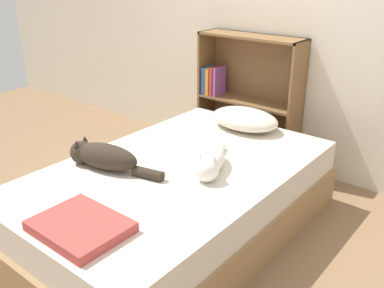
{
  "coord_description": "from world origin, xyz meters",
  "views": [
    {
      "loc": [
        1.56,
        -1.76,
        1.63
      ],
      "look_at": [
        0.0,
        0.15,
        0.58
      ],
      "focal_mm": 40.0,
      "sensor_mm": 36.0,
      "label": 1
    }
  ],
  "objects_px": {
    "cat_light": "(211,162)",
    "bookshelf": "(248,98)",
    "bed": "(177,201)",
    "cat_dark": "(103,156)",
    "pillow": "(245,119)"
  },
  "relations": [
    {
      "from": "bookshelf",
      "to": "cat_dark",
      "type": "bearing_deg",
      "value": -91.45
    },
    {
      "from": "bed",
      "to": "pillow",
      "type": "distance_m",
      "value": 0.88
    },
    {
      "from": "bed",
      "to": "pillow",
      "type": "relative_size",
      "value": 3.88
    },
    {
      "from": "bed",
      "to": "bookshelf",
      "type": "bearing_deg",
      "value": 103.01
    },
    {
      "from": "pillow",
      "to": "bookshelf",
      "type": "distance_m",
      "value": 0.53
    },
    {
      "from": "cat_light",
      "to": "bookshelf",
      "type": "relative_size",
      "value": 0.47
    },
    {
      "from": "cat_dark",
      "to": "bookshelf",
      "type": "distance_m",
      "value": 1.56
    },
    {
      "from": "pillow",
      "to": "cat_light",
      "type": "height_order",
      "value": "cat_light"
    },
    {
      "from": "cat_dark",
      "to": "bed",
      "type": "bearing_deg",
      "value": -152.31
    },
    {
      "from": "pillow",
      "to": "bookshelf",
      "type": "bearing_deg",
      "value": 119.8
    },
    {
      "from": "pillow",
      "to": "bookshelf",
      "type": "xyz_separation_m",
      "value": [
        -0.26,
        0.46,
        0.01
      ]
    },
    {
      "from": "bookshelf",
      "to": "bed",
      "type": "bearing_deg",
      "value": -76.99
    },
    {
      "from": "pillow",
      "to": "cat_light",
      "type": "bearing_deg",
      "value": -72.02
    },
    {
      "from": "cat_light",
      "to": "bed",
      "type": "bearing_deg",
      "value": -94.34
    },
    {
      "from": "cat_light",
      "to": "bookshelf",
      "type": "bearing_deg",
      "value": 178.07
    }
  ]
}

